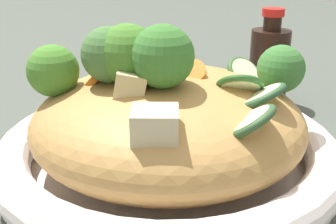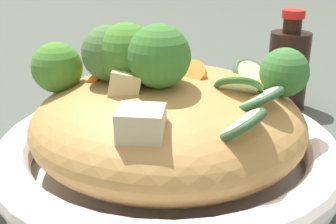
% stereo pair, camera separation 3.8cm
% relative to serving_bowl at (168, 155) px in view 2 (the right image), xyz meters
% --- Properties ---
extents(ground_plane, '(3.00, 3.00, 0.00)m').
position_rel_serving_bowl_xyz_m(ground_plane, '(0.00, 0.00, -0.03)').
color(ground_plane, '#434A42').
extents(serving_bowl, '(0.31, 0.31, 0.05)m').
position_rel_serving_bowl_xyz_m(serving_bowl, '(0.00, 0.00, 0.00)').
color(serving_bowl, white).
rests_on(serving_bowl, ground_plane).
extents(noodle_heap, '(0.25, 0.25, 0.09)m').
position_rel_serving_bowl_xyz_m(noodle_heap, '(0.00, -0.00, 0.04)').
color(noodle_heap, '#AE8246').
rests_on(noodle_heap, serving_bowl).
extents(broccoli_florets, '(0.22, 0.19, 0.08)m').
position_rel_serving_bowl_xyz_m(broccoli_florets, '(0.01, 0.02, 0.09)').
color(broccoli_florets, '#A2C16F').
rests_on(broccoli_florets, serving_bowl).
extents(carrot_coins, '(0.10, 0.08, 0.03)m').
position_rel_serving_bowl_xyz_m(carrot_coins, '(0.01, 0.02, 0.08)').
color(carrot_coins, orange).
rests_on(carrot_coins, serving_bowl).
extents(zucchini_slices, '(0.11, 0.15, 0.04)m').
position_rel_serving_bowl_xyz_m(zucchini_slices, '(-0.07, -0.02, 0.07)').
color(zucchini_slices, beige).
rests_on(zucchini_slices, serving_bowl).
extents(chicken_chunks, '(0.09, 0.08, 0.04)m').
position_rel_serving_bowl_xyz_m(chicken_chunks, '(-0.02, 0.06, 0.07)').
color(chicken_chunks, '#CCBE88').
rests_on(chicken_chunks, serving_bowl).
extents(soy_sauce_bottle, '(0.05, 0.05, 0.13)m').
position_rel_serving_bowl_xyz_m(soy_sauce_bottle, '(0.02, -0.26, 0.03)').
color(soy_sauce_bottle, black).
rests_on(soy_sauce_bottle, ground_plane).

